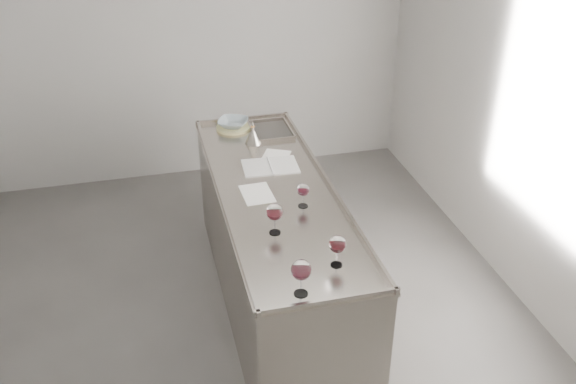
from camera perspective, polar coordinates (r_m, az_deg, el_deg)
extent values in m
cube|color=#514F4C|center=(4.51, -6.47, -13.05)|extent=(4.50, 5.00, 0.02)
cube|color=#ABA8A5|center=(6.04, -10.84, 13.59)|extent=(4.50, 0.02, 2.80)
cube|color=#ABA8A5|center=(4.50, 22.31, 6.10)|extent=(0.02, 5.00, 2.80)
cube|color=#9F968E|center=(4.51, -1.06, -5.15)|extent=(0.75, 2.40, 0.92)
cube|color=#9F968E|center=(4.25, -1.12, 0.03)|extent=(0.77, 2.42, 0.02)
cube|color=#9F968E|center=(3.29, 3.65, -9.66)|extent=(0.77, 0.02, 0.03)
cube|color=#9F968E|center=(5.29, -4.06, 6.53)|extent=(0.77, 0.02, 0.03)
cube|color=#9F968E|center=(4.19, -5.99, -0.28)|extent=(0.02, 2.42, 0.03)
cube|color=#9F968E|center=(4.33, 3.60, 0.91)|extent=(0.02, 2.42, 0.03)
cube|color=#595654|center=(5.08, -1.55, 5.35)|extent=(0.30, 0.38, 0.01)
cylinder|color=white|center=(3.82, -1.17, -3.60)|extent=(0.07, 0.07, 0.00)
cylinder|color=white|center=(3.79, -1.18, -2.98)|extent=(0.01, 0.01, 0.10)
ellipsoid|color=white|center=(3.74, -1.19, -1.79)|extent=(0.10, 0.10, 0.11)
cylinder|color=#39070E|center=(3.75, -1.19, -2.08)|extent=(0.07, 0.07, 0.02)
cylinder|color=white|center=(3.36, 1.15, -8.99)|extent=(0.07, 0.07, 0.00)
cylinder|color=white|center=(3.32, 1.16, -8.29)|extent=(0.01, 0.01, 0.10)
ellipsoid|color=white|center=(3.26, 1.18, -6.93)|extent=(0.11, 0.11, 0.11)
cylinder|color=#380712|center=(3.28, 1.18, -7.27)|extent=(0.08, 0.08, 0.02)
cylinder|color=white|center=(3.56, 4.33, -6.46)|extent=(0.07, 0.07, 0.00)
cylinder|color=white|center=(3.53, 4.36, -5.84)|extent=(0.01, 0.01, 0.09)
ellipsoid|color=white|center=(3.48, 4.42, -4.65)|extent=(0.10, 0.10, 0.10)
cylinder|color=#35070B|center=(3.50, 4.40, -4.94)|extent=(0.07, 0.07, 0.02)
cylinder|color=white|center=(4.07, 1.34, -1.23)|extent=(0.06, 0.06, 0.00)
cylinder|color=white|center=(4.05, 1.35, -0.73)|extent=(0.01, 0.01, 0.08)
ellipsoid|color=white|center=(4.01, 1.36, 0.19)|extent=(0.08, 0.08, 0.08)
cylinder|color=#390714|center=(4.02, 1.36, -0.03)|extent=(0.06, 0.06, 0.02)
cube|color=white|center=(4.53, -2.81, 2.19)|extent=(0.20, 0.28, 0.01)
cube|color=white|center=(4.55, -0.35, 2.40)|extent=(0.20, 0.28, 0.01)
cylinder|color=white|center=(4.54, -1.58, 2.36)|extent=(0.03, 0.27, 0.01)
cube|color=white|center=(4.21, -2.77, -0.15)|extent=(0.20, 0.28, 0.00)
cube|color=white|center=(4.66, -1.16, 3.06)|extent=(0.29, 0.33, 0.00)
cylinder|color=beige|center=(5.14, -4.88, 5.74)|extent=(0.32, 0.32, 0.02)
imported|color=#91A1A8|center=(5.13, -4.90, 6.13)|extent=(0.31, 0.31, 0.06)
cone|color=#9A958A|center=(4.87, -3.13, 4.92)|extent=(0.13, 0.13, 0.11)
cylinder|color=#9A958A|center=(4.84, -3.15, 5.63)|extent=(0.02, 0.02, 0.03)
cylinder|color=#A56C2D|center=(4.83, -3.16, 5.85)|extent=(0.03, 0.03, 0.01)
cone|color=#9A958A|center=(4.82, -3.16, 6.12)|extent=(0.02, 0.02, 0.04)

